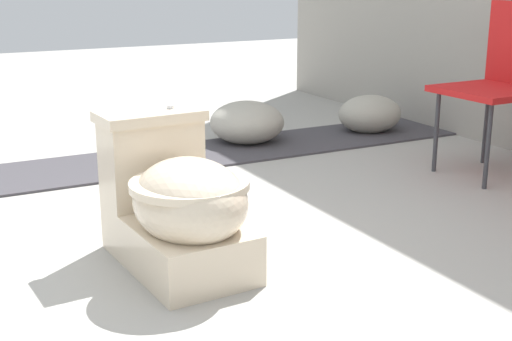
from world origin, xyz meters
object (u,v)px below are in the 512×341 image
Objects in this scene: boulder_near at (370,114)px; folding_chair_left at (507,70)px; toilet at (178,205)px; boulder_far at (247,122)px.

folding_chair_left is at bearing 1.70° from boulder_near.
boulder_far is (-1.49, 1.02, -0.10)m from toilet.
toilet is 1.91m from folding_chair_left.
folding_chair_left is 2.08× the size of boulder_near.
boulder_far is (-0.11, -0.80, 0.01)m from boulder_near.
folding_chair_left is (-0.35, 1.86, 0.29)m from toilet.
toilet is 1.62× the size of boulder_near.
folding_chair_left is at bearing 36.03° from boulder_far.
toilet is at bearing -52.81° from boulder_near.
toilet is 1.81m from boulder_far.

